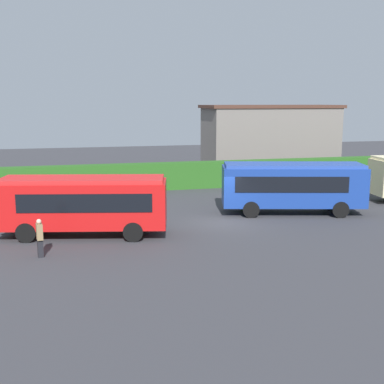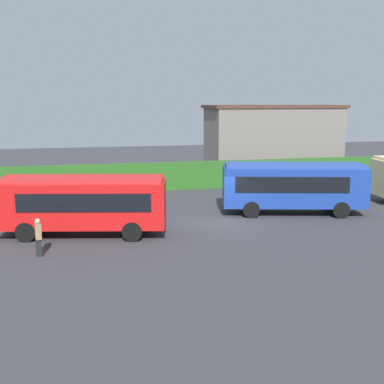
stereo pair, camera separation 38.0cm
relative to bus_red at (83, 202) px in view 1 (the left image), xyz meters
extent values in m
plane|color=#38383D|center=(7.98, 1.07, -1.77)|extent=(101.19, 101.19, 0.00)
cube|color=red|center=(0.01, 0.00, -0.07)|extent=(8.86, 4.33, 2.31)
cube|color=red|center=(0.01, 0.00, 1.19)|extent=(8.57, 4.07, 0.20)
cube|color=black|center=(0.02, -1.32, 0.21)|extent=(6.49, 1.47, 0.93)
cube|color=black|center=(0.58, 1.19, 0.21)|extent=(6.49, 1.47, 0.93)
cylinder|color=black|center=(-2.82, -0.58, -1.27)|extent=(1.04, 0.49, 1.00)
cylinder|color=black|center=(-2.32, 1.71, -1.27)|extent=(1.04, 0.49, 1.00)
cylinder|color=black|center=(2.33, -1.72, -1.27)|extent=(1.04, 0.49, 1.00)
cylinder|color=black|center=(2.84, 0.57, -1.27)|extent=(1.04, 0.49, 1.00)
sphere|color=silver|center=(-4.03, 1.61, -0.87)|extent=(0.22, 0.22, 0.22)
cube|color=navy|center=(12.76, 2.17, -0.03)|extent=(9.00, 4.56, 2.39)
cube|color=#2747A0|center=(12.76, 2.17, 1.27)|extent=(8.70, 4.30, 0.20)
cube|color=black|center=(12.79, 3.46, 0.26)|extent=(6.55, 1.72, 0.96)
cube|color=black|center=(12.16, 1.03, 0.26)|extent=(6.55, 1.72, 0.96)
cube|color=black|center=(16.97, 1.09, 0.26)|extent=(0.55, 1.98, 1.00)
cube|color=silver|center=(16.97, 1.09, 0.99)|extent=(0.38, 1.33, 0.28)
cylinder|color=black|center=(15.65, 2.61, -1.27)|extent=(1.04, 0.52, 1.00)
cylinder|color=black|center=(15.08, 0.40, -1.27)|extent=(1.04, 0.52, 1.00)
cylinder|color=black|center=(10.45, 3.95, -1.27)|extent=(1.04, 0.52, 1.00)
cylinder|color=black|center=(9.88, 1.74, -1.27)|extent=(1.04, 0.52, 1.00)
sphere|color=silver|center=(17.15, 1.75, -0.87)|extent=(0.22, 0.22, 0.22)
sphere|color=silver|center=(16.81, 0.43, -0.87)|extent=(0.22, 0.22, 0.22)
cube|color=black|center=(-2.03, -3.17, -1.37)|extent=(0.28, 0.33, 0.81)
cube|color=olive|center=(-2.03, -3.17, -0.60)|extent=(0.33, 0.50, 0.71)
sphere|color=beige|center=(-2.03, -3.17, -0.13)|extent=(0.22, 0.22, 0.22)
cube|color=maroon|center=(-1.22, 2.25, -1.35)|extent=(0.36, 0.35, 0.85)
cube|color=maroon|center=(-1.22, 2.25, -0.54)|extent=(0.50, 0.46, 0.75)
sphere|color=brown|center=(-1.22, 2.25, -0.05)|extent=(0.23, 0.23, 0.23)
cube|color=#4C6B47|center=(2.62, 2.14, -1.34)|extent=(0.33, 0.33, 0.87)
cube|color=#334C8C|center=(2.62, 2.14, -0.52)|extent=(0.41, 0.46, 0.76)
sphere|color=beige|center=(2.62, 2.14, -0.02)|extent=(0.24, 0.24, 0.24)
cube|color=#285E1E|center=(7.98, 12.65, -0.72)|extent=(62.59, 1.18, 2.11)
cube|color=slate|center=(18.39, 19.17, 1.36)|extent=(12.48, 5.32, 6.27)
cube|color=#4C2D23|center=(18.39, 19.17, 4.65)|extent=(12.98, 5.54, 0.30)
cone|color=orange|center=(3.07, 6.02, -1.47)|extent=(0.36, 0.36, 0.60)
camera|label=1|loc=(-0.63, -25.51, 5.10)|focal=46.26mm
camera|label=2|loc=(-0.26, -25.60, 5.10)|focal=46.26mm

